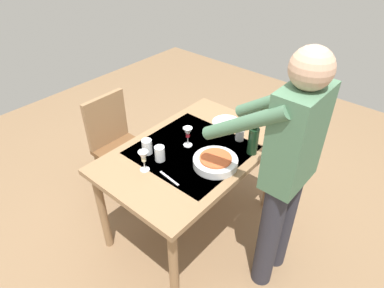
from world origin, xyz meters
TOP-DOWN VIEW (x-y plane):
  - ground_plane at (0.00, 0.00)m, footprint 6.00×6.00m
  - dining_table at (0.00, 0.00)m, footprint 1.32×0.85m
  - chair_near at (0.08, -0.81)m, footprint 0.40×0.40m
  - person_server at (-0.04, 0.69)m, footprint 0.42×0.61m
  - wine_bottle at (-0.25, 0.34)m, footprint 0.07×0.07m
  - wine_glass_left at (-0.02, -0.06)m, footprint 0.07×0.07m
  - wine_glass_right at (0.37, -0.09)m, footprint 0.07×0.07m
  - water_cup_near_left at (-0.32, 0.18)m, footprint 0.06×0.06m
  - water_cup_near_right at (0.23, -0.09)m, footprint 0.07×0.07m
  - water_cup_far_left at (0.23, -0.21)m, footprint 0.07×0.07m
  - serving_bowl_pasta at (0.03, 0.23)m, footprint 0.30×0.30m
  - dinner_plate_near at (-0.45, -0.02)m, footprint 0.23×0.23m
  - table_fork at (0.33, 0.09)m, footprint 0.03×0.18m

SIDE VIEW (x-z plane):
  - ground_plane at x=0.00m, z-range 0.00..0.00m
  - chair_near at x=0.08m, z-range 0.07..0.98m
  - dining_table at x=0.00m, z-range 0.30..1.08m
  - table_fork at x=0.33m, z-range 0.78..0.78m
  - dinner_plate_near at x=-0.45m, z-range 0.78..0.79m
  - serving_bowl_pasta at x=0.03m, z-range 0.78..0.84m
  - water_cup_near_left at x=-0.32m, z-range 0.78..0.86m
  - water_cup_far_left at x=0.23m, z-range 0.78..0.88m
  - water_cup_near_right at x=0.23m, z-range 0.78..0.89m
  - wine_glass_left at x=-0.02m, z-range 0.81..0.96m
  - wine_glass_right at x=0.37m, z-range 0.81..0.96m
  - wine_bottle at x=-0.25m, z-range 0.74..1.04m
  - person_server at x=-0.04m, z-range 0.12..1.81m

